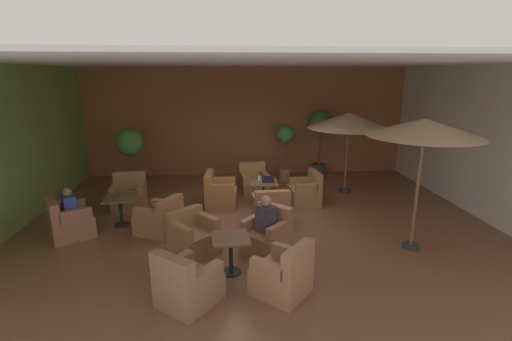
# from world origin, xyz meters

# --- Properties ---
(ground_plane) EXTENTS (10.54, 8.41, 0.02)m
(ground_plane) POSITION_xyz_m (0.00, 0.00, -0.01)
(ground_plane) COLOR brown
(wall_back_brick) EXTENTS (10.54, 0.08, 3.48)m
(wall_back_brick) POSITION_xyz_m (0.00, 4.17, 1.74)
(wall_back_brick) COLOR brown
(wall_back_brick) RESTS_ON ground_plane
(wall_left_accent) EXTENTS (0.08, 8.41, 3.48)m
(wall_left_accent) POSITION_xyz_m (-5.23, 0.00, 1.74)
(wall_left_accent) COLOR olive
(wall_left_accent) RESTS_ON ground_plane
(wall_right_plain) EXTENTS (0.08, 8.41, 3.48)m
(wall_right_plain) POSITION_xyz_m (5.23, 0.00, 1.74)
(wall_right_plain) COLOR silver
(wall_right_plain) RESTS_ON ground_plane
(ceiling_slab) EXTENTS (10.54, 8.41, 0.06)m
(ceiling_slab) POSITION_xyz_m (0.00, 0.00, 3.51)
(ceiling_slab) COLOR silver
(ceiling_slab) RESTS_ON wall_back_brick
(cafe_table_front_left) EXTENTS (0.70, 0.70, 0.66)m
(cafe_table_front_left) POSITION_xyz_m (0.23, 0.95, 0.48)
(cafe_table_front_left) COLOR black
(cafe_table_front_left) RESTS_ON ground_plane
(armchair_front_left_north) EXTENTS (0.82, 0.85, 0.90)m
(armchair_front_left_north) POSITION_xyz_m (-0.88, 1.02, 0.33)
(armchair_front_left_north) COLOR #9F673B
(armchair_front_left_north) RESTS_ON ground_plane
(armchair_front_left_east) EXTENTS (0.80, 0.77, 0.85)m
(armchair_front_left_east) POSITION_xyz_m (0.28, -0.17, 0.31)
(armchair_front_left_east) COLOR #9D623F
(armchair_front_left_east) RESTS_ON ground_plane
(armchair_front_left_south) EXTENTS (0.78, 0.83, 0.86)m
(armchair_front_left_south) POSITION_xyz_m (1.34, 1.04, 0.32)
(armchair_front_left_south) COLOR #92643D
(armchair_front_left_south) RESTS_ON ground_plane
(armchair_front_left_west) EXTENTS (0.87, 0.90, 0.84)m
(armchair_front_left_west) POSITION_xyz_m (0.06, 2.05, 0.31)
(armchair_front_left_west) COLOR olive
(armchair_front_left_west) RESTS_ON ground_plane
(cafe_table_front_right) EXTENTS (0.67, 0.67, 0.66)m
(cafe_table_front_right) POSITION_xyz_m (-0.63, -2.21, 0.50)
(cafe_table_front_right) COLOR black
(cafe_table_front_right) RESTS_ON ground_plane
(armchair_front_right_north) EXTENTS (1.07, 1.08, 0.88)m
(armchair_front_right_north) POSITION_xyz_m (-1.28, -3.03, 0.32)
(armchair_front_right_north) COLOR #8E6446
(armchair_front_right_north) RESTS_ON ground_plane
(armchair_front_right_east) EXTENTS (1.04, 1.04, 0.87)m
(armchair_front_right_east) POSITION_xyz_m (0.16, -2.89, 0.32)
(armchair_front_right_east) COLOR #9F6849
(armchair_front_right_east) RESTS_ON ground_plane
(armchair_front_right_south) EXTENTS (1.05, 1.05, 0.85)m
(armchair_front_right_south) POSITION_xyz_m (0.07, -1.44, 0.31)
(armchair_front_right_south) COLOR #9D6545
(armchair_front_right_south) RESTS_ON ground_plane
(armchair_front_right_west) EXTENTS (1.04, 1.04, 0.82)m
(armchair_front_right_west) POSITION_xyz_m (-1.33, -1.45, 0.32)
(armchair_front_right_west) COLOR #93623D
(armchair_front_right_west) RESTS_ON ground_plane
(cafe_table_mid_center) EXTENTS (0.72, 0.72, 0.66)m
(cafe_table_mid_center) POSITION_xyz_m (-3.04, 0.01, 0.50)
(cafe_table_mid_center) COLOR black
(cafe_table_mid_center) RESTS_ON ground_plane
(armchair_mid_center_north) EXTENTS (1.06, 1.05, 0.85)m
(armchair_mid_center_north) POSITION_xyz_m (-3.94, -0.54, 0.32)
(armchair_mid_center_north) COLOR #965C49
(armchair_mid_center_north) RESTS_ON ground_plane
(armchair_mid_center_east) EXTENTS (1.05, 1.02, 0.80)m
(armchair_mid_center_east) POSITION_xyz_m (-2.11, -0.47, 0.31)
(armchair_mid_center_east) COLOR #9F6541
(armchair_mid_center_east) RESTS_ON ground_plane
(armchair_mid_center_south) EXTENTS (0.84, 0.76, 0.91)m
(armchair_mid_center_south) POSITION_xyz_m (-3.13, 1.05, 0.33)
(armchair_mid_center_south) COLOR olive
(armchair_mid_center_south) RESTS_ON ground_plane
(patio_umbrella_tall_red) EXTENTS (2.03, 2.03, 2.52)m
(patio_umbrella_tall_red) POSITION_xyz_m (2.87, -1.57, 2.34)
(patio_umbrella_tall_red) COLOR #2D2D2D
(patio_umbrella_tall_red) RESTS_ON ground_plane
(patio_umbrella_center_beige) EXTENTS (2.27, 2.27, 2.25)m
(patio_umbrella_center_beige) POSITION_xyz_m (2.67, 1.97, 2.03)
(patio_umbrella_center_beige) COLOR #2D2D2D
(patio_umbrella_center_beige) RESTS_ON ground_plane
(potted_tree_left_corner) EXTENTS (0.56, 0.56, 1.77)m
(potted_tree_left_corner) POSITION_xyz_m (1.12, 3.17, 1.17)
(potted_tree_left_corner) COLOR #AD6D42
(potted_tree_left_corner) RESTS_ON ground_plane
(potted_tree_mid_left) EXTENTS (0.76, 0.76, 2.13)m
(potted_tree_mid_left) POSITION_xyz_m (2.34, 3.65, 1.52)
(potted_tree_mid_left) COLOR #36342F
(potted_tree_mid_left) RESTS_ON ground_plane
(potted_tree_mid_right) EXTENTS (0.77, 0.77, 1.83)m
(potted_tree_mid_right) POSITION_xyz_m (-3.38, 2.42, 1.32)
(potted_tree_mid_right) COLOR #353331
(potted_tree_mid_right) RESTS_ON ground_plane
(patron_blue_shirt) EXTENTS (0.36, 0.39, 0.60)m
(patron_blue_shirt) POSITION_xyz_m (-3.90, -0.52, 0.72)
(patron_blue_shirt) COLOR #3444A7
(patron_blue_shirt) RESTS_ON ground_plane
(patron_by_window) EXTENTS (0.41, 0.40, 0.71)m
(patron_by_window) POSITION_xyz_m (0.04, -1.48, 0.72)
(patron_by_window) COLOR #3E3441
(patron_by_window) RESTS_ON ground_plane
(iced_drink_cup) EXTENTS (0.08, 0.08, 0.11)m
(iced_drink_cup) POSITION_xyz_m (0.14, 1.08, 0.71)
(iced_drink_cup) COLOR white
(iced_drink_cup) RESTS_ON cafe_table_front_left
(open_laptop) EXTENTS (0.31, 0.23, 0.20)m
(open_laptop) POSITION_xyz_m (0.33, 0.84, 0.71)
(open_laptop) COLOR #9EA0A5
(open_laptop) RESTS_ON cafe_table_front_left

